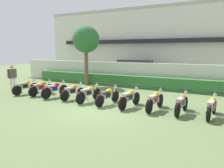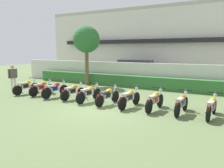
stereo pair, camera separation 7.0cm
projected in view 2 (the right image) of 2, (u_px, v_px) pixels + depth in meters
name	position (u px, v px, depth m)	size (l,w,h in m)	color
ground	(98.00, 109.00, 10.05)	(60.00, 60.00, 0.00)	#607547
building	(173.00, 44.00, 21.82)	(25.18, 6.50, 6.60)	silver
compound_wall	(149.00, 75.00, 16.03)	(23.92, 0.30, 1.74)	silver
hedge_row	(146.00, 82.00, 15.49)	(19.13, 0.70, 0.84)	#337033
parked_car	(137.00, 71.00, 18.62)	(4.69, 2.53, 1.89)	#9EA3A8
tree_near_inspector	(86.00, 40.00, 16.55)	(2.02, 2.02, 4.48)	brown
motorcycle_in_row_0	(26.00, 87.00, 13.57)	(0.60, 1.85, 0.96)	black
motorcycle_in_row_1	(42.00, 88.00, 13.19)	(0.60, 1.79, 0.95)	black
motorcycle_in_row_2	(55.00, 89.00, 12.61)	(0.60, 1.94, 0.97)	black
motorcycle_in_row_3	(73.00, 91.00, 12.06)	(0.60, 1.76, 0.94)	black
motorcycle_in_row_4	(89.00, 93.00, 11.44)	(0.60, 1.90, 0.96)	black
motorcycle_in_row_5	(108.00, 96.00, 10.87)	(0.60, 1.89, 0.95)	black
motorcycle_in_row_6	(129.00, 98.00, 10.34)	(0.60, 1.92, 0.96)	black
motorcycle_in_row_7	(155.00, 100.00, 9.83)	(0.60, 1.95, 0.97)	black
motorcycle_in_row_8	(181.00, 103.00, 9.28)	(0.60, 1.87, 0.96)	black
motorcycle_in_row_9	(212.00, 107.00, 8.77)	(0.60, 1.90, 0.95)	black
inspector_person	(13.00, 75.00, 14.42)	(0.23, 0.69, 1.72)	silver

